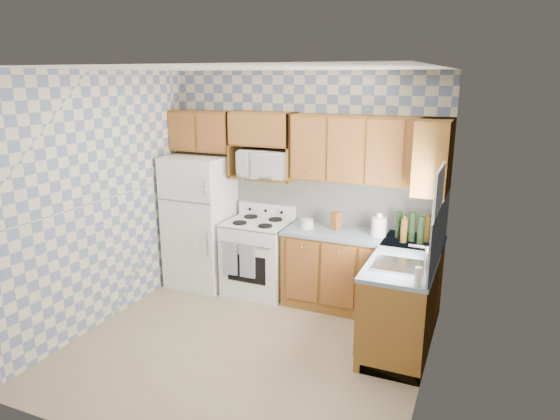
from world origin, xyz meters
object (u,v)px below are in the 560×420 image
object	(u,v)px
stove_body	(258,258)
electric_kettle	(379,227)
refrigerator	(200,221)
microwave	(264,164)

from	to	relation	value
stove_body	electric_kettle	bearing A→B (deg)	0.56
refrigerator	stove_body	distance (m)	0.89
refrigerator	stove_body	size ratio (longest dim) A/B	1.87
electric_kettle	stove_body	bearing A→B (deg)	-179.44
refrigerator	stove_body	bearing A→B (deg)	1.78
microwave	electric_kettle	xyz separation A→B (m)	(1.44, -0.11, -0.59)
stove_body	microwave	xyz separation A→B (m)	(0.03, 0.13, 1.17)
refrigerator	microwave	world-z (taller)	microwave
stove_body	microwave	distance (m)	1.17
refrigerator	microwave	bearing A→B (deg)	10.16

